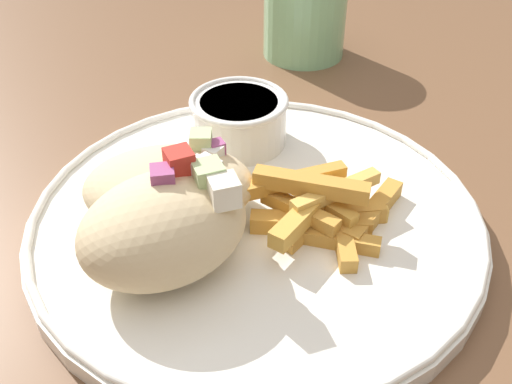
{
  "coord_description": "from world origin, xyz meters",
  "views": [
    {
      "loc": [
        -0.05,
        -0.37,
        1.01
      ],
      "look_at": [
        0.03,
        -0.05,
        0.76
      ],
      "focal_mm": 42.0,
      "sensor_mm": 36.0,
      "label": 1
    }
  ],
  "objects": [
    {
      "name": "pita_sandwich_near",
      "position": [
        -0.04,
        -0.09,
        0.77
      ],
      "size": [
        0.13,
        0.11,
        0.07
      ],
      "rotation": [
        0.0,
        0.0,
        0.32
      ],
      "color": "beige",
      "rests_on": "plate"
    },
    {
      "name": "table",
      "position": [
        0.0,
        0.0,
        0.67
      ],
      "size": [
        1.53,
        1.53,
        0.73
      ],
      "color": "brown",
      "rests_on": "ground_plane"
    },
    {
      "name": "sauce_ramekin",
      "position": [
        0.04,
        0.04,
        0.76
      ],
      "size": [
        0.08,
        0.08,
        0.04
      ],
      "color": "white",
      "rests_on": "plate"
    },
    {
      "name": "pita_sandwich_far",
      "position": [
        -0.03,
        -0.04,
        0.76
      ],
      "size": [
        0.13,
        0.11,
        0.05
      ],
      "rotation": [
        0.0,
        0.0,
        -0.21
      ],
      "color": "beige",
      "rests_on": "plate"
    },
    {
      "name": "plate",
      "position": [
        0.03,
        -0.05,
        0.74
      ],
      "size": [
        0.32,
        0.32,
        0.02
      ],
      "color": "white",
      "rests_on": "table"
    },
    {
      "name": "water_glass",
      "position": [
        0.16,
        0.22,
        0.77
      ],
      "size": [
        0.09,
        0.09,
        0.09
      ],
      "color": "#8CCC93",
      "rests_on": "table"
    },
    {
      "name": "fries_pile",
      "position": [
        0.07,
        -0.08,
        0.75
      ],
      "size": [
        0.12,
        0.09,
        0.04
      ],
      "color": "#E5B251",
      "rests_on": "plate"
    }
  ]
}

